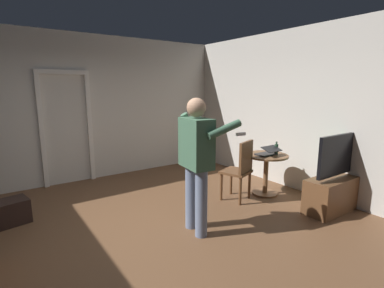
{
  "coord_description": "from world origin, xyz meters",
  "views": [
    {
      "loc": [
        -1.28,
        -3.15,
        1.82
      ],
      "look_at": [
        1.03,
        0.16,
        1.03
      ],
      "focal_mm": 27.16,
      "sensor_mm": 36.0,
      "label": 1
    }
  ],
  "objects_px": {
    "side_table": "(266,167)",
    "bottle_on_table": "(276,149)",
    "person_blue_shirt": "(197,156)",
    "tv_flatscreen": "(335,188)",
    "laptop": "(268,152)",
    "suitcase_dark": "(7,213)",
    "wooden_chair": "(240,168)"
  },
  "relations": [
    {
      "from": "side_table",
      "to": "tv_flatscreen",
      "type": "bearing_deg",
      "value": -71.36
    },
    {
      "from": "side_table",
      "to": "person_blue_shirt",
      "type": "height_order",
      "value": "person_blue_shirt"
    },
    {
      "from": "tv_flatscreen",
      "to": "bottle_on_table",
      "type": "xyz_separation_m",
      "value": [
        -0.21,
        0.96,
        0.46
      ]
    },
    {
      "from": "laptop",
      "to": "suitcase_dark",
      "type": "bearing_deg",
      "value": 161.15
    },
    {
      "from": "laptop",
      "to": "bottle_on_table",
      "type": "xyz_separation_m",
      "value": [
        0.17,
        -0.04,
        0.04
      ]
    },
    {
      "from": "tv_flatscreen",
      "to": "side_table",
      "type": "relative_size",
      "value": 1.61
    },
    {
      "from": "tv_flatscreen",
      "to": "wooden_chair",
      "type": "bearing_deg",
      "value": 130.04
    },
    {
      "from": "bottle_on_table",
      "to": "wooden_chair",
      "type": "distance_m",
      "value": 0.76
    },
    {
      "from": "tv_flatscreen",
      "to": "laptop",
      "type": "bearing_deg",
      "value": 110.89
    },
    {
      "from": "tv_flatscreen",
      "to": "person_blue_shirt",
      "type": "bearing_deg",
      "value": 163.04
    },
    {
      "from": "side_table",
      "to": "bottle_on_table",
      "type": "relative_size",
      "value": 3.26
    },
    {
      "from": "person_blue_shirt",
      "to": "side_table",
      "type": "bearing_deg",
      "value": 12.79
    },
    {
      "from": "side_table",
      "to": "person_blue_shirt",
      "type": "relative_size",
      "value": 0.42
    },
    {
      "from": "side_table",
      "to": "laptop",
      "type": "relative_size",
      "value": 2.18
    },
    {
      "from": "bottle_on_table",
      "to": "suitcase_dark",
      "type": "xyz_separation_m",
      "value": [
        -3.86,
        1.3,
        -0.63
      ]
    },
    {
      "from": "laptop",
      "to": "wooden_chair",
      "type": "distance_m",
      "value": 0.58
    },
    {
      "from": "tv_flatscreen",
      "to": "person_blue_shirt",
      "type": "height_order",
      "value": "person_blue_shirt"
    },
    {
      "from": "side_table",
      "to": "person_blue_shirt",
      "type": "bearing_deg",
      "value": -167.21
    },
    {
      "from": "wooden_chair",
      "to": "person_blue_shirt",
      "type": "relative_size",
      "value": 0.58
    },
    {
      "from": "wooden_chair",
      "to": "suitcase_dark",
      "type": "height_order",
      "value": "wooden_chair"
    },
    {
      "from": "suitcase_dark",
      "to": "side_table",
      "type": "bearing_deg",
      "value": -29.25
    },
    {
      "from": "tv_flatscreen",
      "to": "suitcase_dark",
      "type": "height_order",
      "value": "tv_flatscreen"
    },
    {
      "from": "side_table",
      "to": "laptop",
      "type": "height_order",
      "value": "laptop"
    },
    {
      "from": "bottle_on_table",
      "to": "person_blue_shirt",
      "type": "distance_m",
      "value": 1.92
    },
    {
      "from": "laptop",
      "to": "side_table",
      "type": "bearing_deg",
      "value": 55.61
    },
    {
      "from": "tv_flatscreen",
      "to": "suitcase_dark",
      "type": "bearing_deg",
      "value": 151.03
    },
    {
      "from": "side_table",
      "to": "laptop",
      "type": "bearing_deg",
      "value": -124.39
    },
    {
      "from": "laptop",
      "to": "bottle_on_table",
      "type": "relative_size",
      "value": 1.5
    },
    {
      "from": "suitcase_dark",
      "to": "wooden_chair",
      "type": "bearing_deg",
      "value": -31.43
    },
    {
      "from": "tv_flatscreen",
      "to": "bottle_on_table",
      "type": "bearing_deg",
      "value": 102.36
    },
    {
      "from": "side_table",
      "to": "bottle_on_table",
      "type": "xyz_separation_m",
      "value": [
        0.14,
        -0.08,
        0.32
      ]
    },
    {
      "from": "tv_flatscreen",
      "to": "laptop",
      "type": "relative_size",
      "value": 3.51
    }
  ]
}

